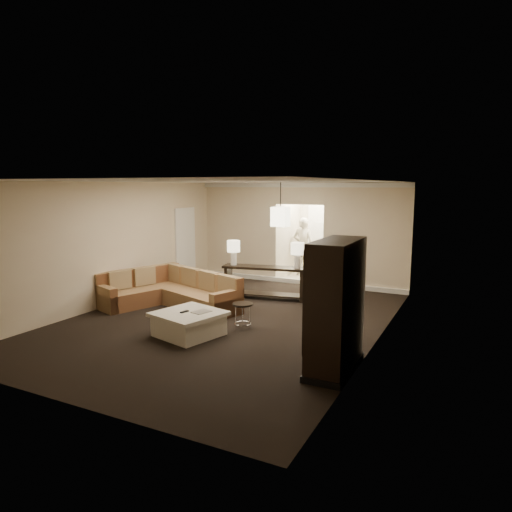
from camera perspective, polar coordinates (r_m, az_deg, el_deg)
The scene contains 19 objects.
ground at distance 9.40m, azimuth -3.68°, elevation -8.03°, with size 8.00×8.00×0.00m, color black.
wall_back at distance 12.68m, azimuth 5.40°, elevation 2.80°, with size 6.00×0.04×2.80m, color beige.
wall_front at distance 6.05m, azimuth -23.30°, elevation -4.54°, with size 6.00×0.04×2.80m, color beige.
wall_left at distance 10.91m, azimuth -17.51°, elevation 1.45°, with size 0.04×8.00×2.80m, color beige.
wall_right at distance 8.02m, azimuth 15.07°, elevation -0.97°, with size 0.04×8.00×2.80m, color beige.
ceiling at distance 9.00m, azimuth -3.86°, elevation 9.30°, with size 6.00×8.00×0.02m, color silver.
crown_molding at distance 12.56m, azimuth 5.40°, elevation 8.82°, with size 6.00×0.10×0.12m, color silver.
baseboard at distance 12.84m, azimuth 5.23°, elevation -3.18°, with size 6.00×0.10×0.12m, color silver.
side_door at distance 13.07m, azimuth -8.81°, elevation 1.37°, with size 0.05×0.90×2.10m, color white.
foyer at distance 13.94m, azimuth 7.39°, elevation 2.90°, with size 1.44×2.02×2.80m.
sectional_sofa at distance 10.58m, azimuth -10.54°, elevation -4.44°, with size 3.24×2.31×0.81m.
coffee_table at distance 8.51m, azimuth -8.37°, elevation -8.33°, with size 1.34×1.34×0.46m.
console_table at distance 11.04m, azimuth 1.11°, elevation -2.95°, with size 2.10×0.85×0.79m.
armoire at distance 6.82m, azimuth 9.88°, elevation -6.51°, with size 0.58×1.36×1.95m.
drink_table at distance 8.80m, azimuth -1.68°, elevation -6.80°, with size 0.39×0.39×0.49m.
table_lamp_left at distance 11.14m, azimuth -2.83°, elevation 0.92°, with size 0.32×0.32×0.60m.
table_lamp_right at distance 10.75m, azimuth 5.20°, elevation 0.61°, with size 0.32×0.32×0.60m.
pendant_light at distance 11.43m, azimuth 3.07°, elevation 4.95°, with size 0.38×0.38×1.09m.
person at distance 13.91m, azimuth 5.92°, elevation 1.58°, with size 0.71×0.47×1.96m, color beige.
Camera 1 is at (4.55, -7.76, 2.72)m, focal length 32.00 mm.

